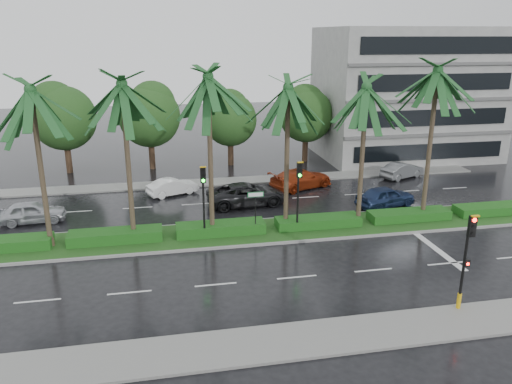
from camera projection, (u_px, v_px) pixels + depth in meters
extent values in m
plane|color=black|center=(274.00, 238.00, 29.13)|extent=(120.00, 120.00, 0.00)
cube|color=slate|center=(332.00, 336.00, 19.57)|extent=(40.00, 2.40, 0.12)
cube|color=slate|center=(241.00, 181.00, 40.34)|extent=(40.00, 2.00, 0.12)
cube|color=gray|center=(270.00, 231.00, 30.05)|extent=(36.00, 4.00, 0.14)
cube|color=#1A4B19|center=(270.00, 230.00, 30.02)|extent=(35.60, 3.70, 0.02)
cube|color=#124012|center=(2.00, 244.00, 27.20)|extent=(5.20, 1.40, 0.60)
cube|color=#124012|center=(116.00, 236.00, 28.29)|extent=(5.20, 1.40, 0.60)
cube|color=#124012|center=(221.00, 228.00, 29.38)|extent=(5.20, 1.40, 0.60)
cube|color=#124012|center=(318.00, 221.00, 30.48)|extent=(5.20, 1.40, 0.60)
cube|color=#124012|center=(409.00, 215.00, 31.57)|extent=(5.20, 1.40, 0.60)
cube|color=#124012|center=(493.00, 209.00, 32.66)|extent=(5.20, 1.40, 0.60)
cube|color=silver|center=(13.00, 215.00, 32.76)|extent=(2.00, 0.12, 0.01)
cube|color=silver|center=(38.00, 301.00, 22.27)|extent=(2.00, 0.12, 0.01)
cube|color=silver|center=(77.00, 211.00, 33.49)|extent=(2.00, 0.12, 0.01)
cube|color=silver|center=(129.00, 293.00, 22.99)|extent=(2.00, 0.12, 0.01)
cube|color=silver|center=(138.00, 208.00, 34.22)|extent=(2.00, 0.12, 0.01)
cube|color=silver|center=(216.00, 285.00, 23.72)|extent=(2.00, 0.12, 0.01)
cube|color=silver|center=(196.00, 204.00, 34.95)|extent=(2.00, 0.12, 0.01)
cube|color=silver|center=(297.00, 277.00, 24.45)|extent=(2.00, 0.12, 0.01)
cube|color=silver|center=(252.00, 201.00, 35.68)|extent=(2.00, 0.12, 0.01)
cube|color=silver|center=(373.00, 270.00, 25.18)|extent=(2.00, 0.12, 0.01)
cube|color=silver|center=(306.00, 197.00, 36.41)|extent=(2.00, 0.12, 0.01)
cube|color=silver|center=(445.00, 263.00, 25.91)|extent=(2.00, 0.12, 0.01)
cube|color=silver|center=(357.00, 194.00, 37.14)|extent=(2.00, 0.12, 0.01)
cube|color=silver|center=(407.00, 191.00, 37.87)|extent=(2.00, 0.12, 0.01)
cube|color=silver|center=(455.00, 188.00, 38.59)|extent=(2.00, 0.12, 0.01)
cube|color=silver|center=(434.00, 247.00, 27.87)|extent=(0.40, 6.00, 0.01)
cylinder|color=#3D3423|center=(41.00, 171.00, 26.45)|extent=(0.28, 0.28, 8.58)
cylinder|color=#3D3423|center=(51.00, 242.00, 27.68)|extent=(0.40, 0.40, 0.44)
cylinder|color=#3D3423|center=(128.00, 165.00, 27.33)|extent=(0.28, 0.28, 8.77)
cylinder|color=#3D3423|center=(134.00, 235.00, 28.59)|extent=(0.40, 0.40, 0.44)
cylinder|color=#3D3423|center=(210.00, 159.00, 27.92)|extent=(0.28, 0.28, 9.09)
cylinder|color=#3D3423|center=(212.00, 231.00, 29.22)|extent=(0.40, 0.40, 0.44)
cylinder|color=#3D3423|center=(287.00, 160.00, 29.12)|extent=(0.28, 0.28, 8.41)
cylinder|color=#3D3423|center=(286.00, 224.00, 30.32)|extent=(0.40, 0.40, 0.44)
cylinder|color=#3D3423|center=(362.00, 158.00, 29.57)|extent=(0.28, 0.28, 8.38)
cylinder|color=#3D3423|center=(358.00, 221.00, 30.77)|extent=(0.40, 0.40, 0.44)
cylinder|color=#3D3423|center=(430.00, 147.00, 30.54)|extent=(0.28, 0.28, 9.24)
cylinder|color=#3D3423|center=(422.00, 215.00, 31.87)|extent=(0.40, 0.40, 0.44)
cylinder|color=black|center=(463.00, 272.00, 20.97)|extent=(0.12, 0.12, 3.40)
cube|color=black|center=(472.00, 226.00, 20.16)|extent=(0.30, 0.18, 0.90)
cube|color=gold|center=(476.00, 216.00, 19.90)|extent=(0.34, 0.12, 0.06)
cylinder|color=#FF0C05|center=(475.00, 220.00, 19.97)|extent=(0.18, 0.04, 0.18)
cylinder|color=black|center=(474.00, 227.00, 20.06)|extent=(0.18, 0.04, 0.18)
cylinder|color=black|center=(473.00, 234.00, 20.15)|extent=(0.18, 0.04, 0.18)
cylinder|color=gold|center=(459.00, 301.00, 21.38)|extent=(0.18, 0.18, 0.70)
cube|color=black|center=(467.00, 263.00, 20.67)|extent=(0.22, 0.16, 0.32)
cylinder|color=#FF0C05|center=(468.00, 264.00, 20.59)|extent=(0.12, 0.03, 0.12)
cylinder|color=black|center=(204.00, 211.00, 28.22)|extent=(0.12, 0.12, 3.40)
cube|color=black|center=(203.00, 175.00, 27.40)|extent=(0.30, 0.18, 0.90)
cube|color=gold|center=(203.00, 167.00, 27.14)|extent=(0.34, 0.12, 0.06)
cylinder|color=black|center=(203.00, 170.00, 27.21)|extent=(0.18, 0.04, 0.18)
cylinder|color=black|center=(203.00, 175.00, 27.30)|extent=(0.18, 0.04, 0.18)
cylinder|color=#0CE519|center=(203.00, 181.00, 27.40)|extent=(0.18, 0.04, 0.18)
cylinder|color=black|center=(298.00, 204.00, 29.22)|extent=(0.12, 0.12, 3.40)
cube|color=black|center=(299.00, 170.00, 28.40)|extent=(0.30, 0.18, 0.90)
cube|color=gold|center=(300.00, 162.00, 28.14)|extent=(0.34, 0.12, 0.06)
cylinder|color=black|center=(300.00, 165.00, 28.22)|extent=(0.18, 0.04, 0.18)
cylinder|color=black|center=(300.00, 170.00, 28.31)|extent=(0.18, 0.04, 0.18)
cylinder|color=#0CE519|center=(300.00, 175.00, 28.40)|extent=(0.18, 0.04, 0.18)
cylinder|color=black|center=(256.00, 213.00, 28.98)|extent=(0.06, 0.06, 2.60)
cube|color=#0C5926|center=(256.00, 194.00, 28.60)|extent=(0.95, 0.04, 0.30)
cube|color=white|center=(256.00, 195.00, 28.58)|extent=(0.85, 0.01, 0.22)
cylinder|color=#3D2A1B|center=(68.00, 158.00, 42.56)|extent=(0.52, 0.52, 2.61)
sphere|color=#183C16|center=(64.00, 118.00, 41.53)|extent=(5.36, 5.36, 5.36)
sphere|color=#183C16|center=(63.00, 105.00, 41.50)|extent=(4.02, 4.02, 4.02)
cylinder|color=#3D2A1B|center=(152.00, 154.00, 43.84)|extent=(0.52, 0.52, 2.57)
sphere|color=#183C16|center=(149.00, 117.00, 42.83)|extent=(5.28, 5.28, 5.28)
sphere|color=#183C16|center=(149.00, 104.00, 42.80)|extent=(3.96, 3.96, 3.96)
cylinder|color=#3D2A1B|center=(231.00, 152.00, 45.16)|extent=(0.52, 0.52, 2.30)
sphere|color=#183C16|center=(230.00, 120.00, 44.25)|extent=(4.72, 4.72, 4.72)
sphere|color=#183C16|center=(230.00, 109.00, 44.26)|extent=(3.54, 3.54, 3.54)
cylinder|color=#3D2A1B|center=(305.00, 149.00, 46.42)|extent=(0.52, 0.52, 2.40)
sphere|color=#183C16|center=(306.00, 115.00, 45.47)|extent=(4.93, 4.93, 4.93)
sphere|color=#183C16|center=(305.00, 104.00, 45.46)|extent=(3.70, 3.70, 3.70)
cylinder|color=#3D2A1B|center=(376.00, 145.00, 47.66)|extent=(0.52, 0.52, 2.58)
sphere|color=#183C16|center=(378.00, 109.00, 46.65)|extent=(5.32, 5.32, 5.32)
sphere|color=#183C16|center=(378.00, 98.00, 46.62)|extent=(3.99, 3.99, 3.99)
cube|color=gray|center=(407.00, 94.00, 47.25)|extent=(16.00, 10.00, 12.00)
imported|color=#B6B7BE|center=(32.00, 212.00, 31.36)|extent=(2.03, 4.21, 1.39)
imported|color=white|center=(173.00, 187.00, 36.83)|extent=(2.62, 3.97, 1.24)
imported|color=black|center=(247.00, 194.00, 34.62)|extent=(3.12, 5.77, 1.54)
imported|color=maroon|center=(301.00, 179.00, 38.40)|extent=(4.03, 5.61, 1.51)
imported|color=navy|center=(385.00, 197.00, 34.25)|extent=(2.79, 4.58, 1.46)
imported|color=#5D5F62|center=(402.00, 170.00, 41.16)|extent=(2.81, 4.17, 1.30)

